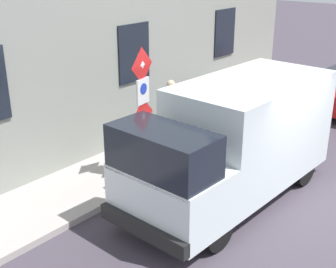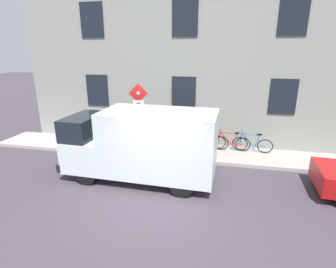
# 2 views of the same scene
# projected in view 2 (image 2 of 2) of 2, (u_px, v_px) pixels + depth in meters

# --- Properties ---
(ground_plane) EXTENTS (80.00, 80.00, 0.00)m
(ground_plane) POSITION_uv_depth(u_px,v_px,m) (156.00, 202.00, 8.17)
(ground_plane) COLOR #413A45
(sidewalk_slab) EXTENTS (1.97, 17.41, 0.14)m
(sidewalk_slab) POSITION_uv_depth(u_px,v_px,m) (179.00, 152.00, 11.96)
(sidewalk_slab) COLOR #A9A09B
(sidewalk_slab) RESTS_ON ground_plane
(building_facade) EXTENTS (0.75, 15.41, 7.91)m
(building_facade) POSITION_uv_depth(u_px,v_px,m) (186.00, 61.00, 12.02)
(building_facade) COLOR gray
(building_facade) RESTS_ON ground_plane
(sign_post_stacked) EXTENTS (0.18, 0.56, 2.88)m
(sign_post_stacked) POSITION_uv_depth(u_px,v_px,m) (139.00, 112.00, 10.97)
(sign_post_stacked) COLOR #474C47
(sign_post_stacked) RESTS_ON sidewalk_slab
(delivery_van) EXTENTS (2.16, 5.39, 2.50)m
(delivery_van) POSITION_uv_depth(u_px,v_px,m) (143.00, 143.00, 9.24)
(delivery_van) COLOR silver
(delivery_van) RESTS_ON ground_plane
(bicycle_blue) EXTENTS (0.46, 1.72, 0.89)m
(bicycle_blue) POSITION_uv_depth(u_px,v_px,m) (252.00, 144.00, 11.60)
(bicycle_blue) COLOR black
(bicycle_blue) RESTS_ON sidewalk_slab
(bicycle_red) EXTENTS (0.46, 1.71, 0.89)m
(bicycle_red) POSITION_uv_depth(u_px,v_px,m) (230.00, 143.00, 11.79)
(bicycle_red) COLOR black
(bicycle_red) RESTS_ON sidewalk_slab
(bicycle_green) EXTENTS (0.46, 1.71, 0.89)m
(bicycle_green) POSITION_uv_depth(u_px,v_px,m) (209.00, 141.00, 11.97)
(bicycle_green) COLOR black
(bicycle_green) RESTS_ON sidewalk_slab
(pedestrian) EXTENTS (0.48, 0.44, 1.72)m
(pedestrian) POSITION_uv_depth(u_px,v_px,m) (191.00, 130.00, 11.67)
(pedestrian) COLOR #262B47
(pedestrian) RESTS_ON sidewalk_slab
(litter_bin) EXTENTS (0.44, 0.44, 0.90)m
(litter_bin) POSITION_uv_depth(u_px,v_px,m) (181.00, 146.00, 11.17)
(litter_bin) COLOR #2D5133
(litter_bin) RESTS_ON sidewalk_slab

